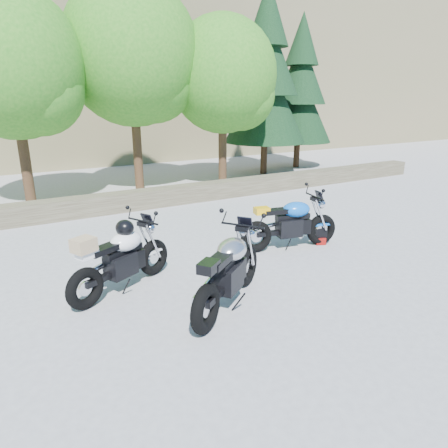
{
  "coord_description": "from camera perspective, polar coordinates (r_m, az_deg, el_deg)",
  "views": [
    {
      "loc": [
        -3.23,
        -4.96,
        2.92
      ],
      "look_at": [
        0.2,
        1.0,
        0.75
      ],
      "focal_mm": 32.0,
      "sensor_mm": 36.0,
      "label": 1
    }
  ],
  "objects": [
    {
      "name": "backpack",
      "position": [
        8.6,
        13.53,
        -1.67
      ],
      "size": [
        0.31,
        0.29,
        0.35
      ],
      "rotation": [
        0.0,
        0.0,
        -0.41
      ],
      "color": "black",
      "rests_on": "ground"
    },
    {
      "name": "ground",
      "position": [
        6.6,
        2.86,
        -8.76
      ],
      "size": [
        90.0,
        90.0,
        0.0
      ],
      "primitive_type": "plane",
      "color": "gray",
      "rests_on": "ground"
    },
    {
      "name": "white_bike",
      "position": [
        6.43,
        -14.55,
        -4.65
      ],
      "size": [
        1.91,
        1.05,
        1.14
      ],
      "rotation": [
        0.0,
        0.0,
        0.46
      ],
      "color": "black",
      "rests_on": "ground"
    },
    {
      "name": "stone_wall",
      "position": [
        11.27,
        -12.42,
        3.38
      ],
      "size": [
        22.0,
        0.55,
        0.5
      ],
      "primitive_type": "cube",
      "color": "#494331",
      "rests_on": "ground"
    },
    {
      "name": "conifer_near",
      "position": [
        16.21,
        6.05,
        20.09
      ],
      "size": [
        3.17,
        3.17,
        7.06
      ],
      "color": "#382314",
      "rests_on": "ground"
    },
    {
      "name": "hillside",
      "position": [
        33.86,
        -20.98,
        24.22
      ],
      "size": [
        80.0,
        30.0,
        15.0
      ],
      "primitive_type": "cube",
      "color": "olive",
      "rests_on": "ground"
    },
    {
      "name": "conifer_far",
      "position": [
        18.02,
        10.82,
        18.32
      ],
      "size": [
        2.82,
        2.82,
        6.27
      ],
      "color": "#382314",
      "rests_on": "ground"
    },
    {
      "name": "tree_decid_mid",
      "position": [
        13.21,
        -12.5,
        21.98
      ],
      "size": [
        4.08,
        4.08,
        6.24
      ],
      "color": "#382314",
      "rests_on": "ground"
    },
    {
      "name": "tree_decid_left",
      "position": [
        12.15,
        -27.54,
        19.02
      ],
      "size": [
        3.67,
        3.67,
        5.62
      ],
      "color": "#382314",
      "rests_on": "ground"
    },
    {
      "name": "tree_decid_right",
      "position": [
        13.79,
        0.33,
        19.9
      ],
      "size": [
        3.54,
        3.54,
        5.41
      ],
      "color": "#382314",
      "rests_on": "ground"
    },
    {
      "name": "blue_bike",
      "position": [
        8.11,
        9.5,
        0.01
      ],
      "size": [
        2.09,
        0.73,
        1.06
      ],
      "rotation": [
        0.0,
        0.0,
        -0.2
      ],
      "color": "black",
      "rests_on": "ground"
    },
    {
      "name": "silver_bike",
      "position": [
        5.78,
        0.7,
        -6.85
      ],
      "size": [
        1.86,
        1.44,
        1.1
      ],
      "rotation": [
        0.0,
        0.0,
        0.64
      ],
      "color": "black",
      "rests_on": "ground"
    }
  ]
}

